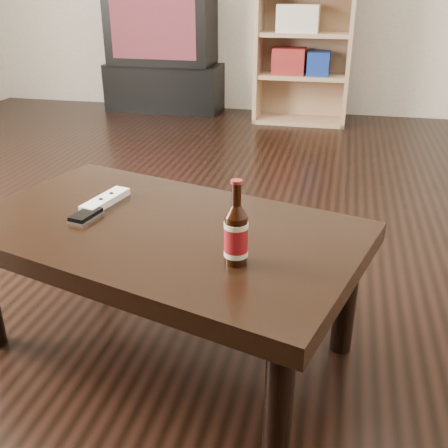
% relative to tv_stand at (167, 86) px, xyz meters
% --- Properties ---
extents(floor, '(5.00, 6.00, 0.01)m').
position_rel_tv_stand_xyz_m(floor, '(0.77, -2.86, -0.21)').
color(floor, black).
rests_on(floor, ground).
extents(tv_stand, '(1.03, 0.52, 0.41)m').
position_rel_tv_stand_xyz_m(tv_stand, '(0.00, 0.00, 0.00)').
color(tv_stand, black).
rests_on(tv_stand, floor).
extents(tv, '(0.90, 0.58, 0.67)m').
position_rel_tv_stand_xyz_m(tv, '(-0.00, -0.00, 0.54)').
color(tv, black).
rests_on(tv, tv_stand).
extents(bookshelf, '(0.75, 0.35, 1.39)m').
position_rel_tv_stand_xyz_m(bookshelf, '(1.23, -0.21, 0.52)').
color(bookshelf, '#A07353').
rests_on(bookshelf, floor).
extents(coffee_table, '(1.27, 0.95, 0.43)m').
position_rel_tv_stand_xyz_m(coffee_table, '(1.10, -3.33, 0.16)').
color(coffee_table, black).
rests_on(coffee_table, floor).
extents(beer_bottle, '(0.08, 0.08, 0.22)m').
position_rel_tv_stand_xyz_m(beer_bottle, '(1.36, -3.50, 0.30)').
color(beer_bottle, black).
rests_on(beer_bottle, coffee_table).
extents(phone, '(0.07, 0.12, 0.02)m').
position_rel_tv_stand_xyz_m(phone, '(0.87, -3.33, 0.23)').
color(phone, '#B1B1B3').
rests_on(phone, coffee_table).
extents(remote, '(0.09, 0.20, 0.02)m').
position_rel_tv_stand_xyz_m(remote, '(0.88, -3.21, 0.23)').
color(remote, white).
rests_on(remote, coffee_table).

